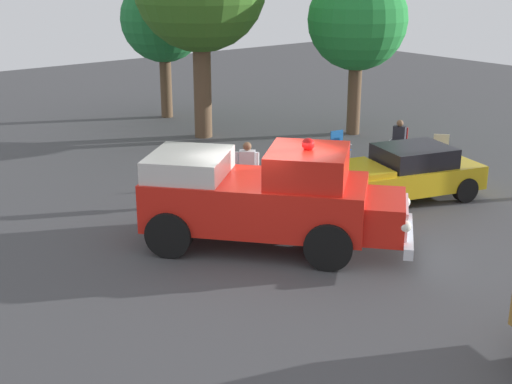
{
  "coord_description": "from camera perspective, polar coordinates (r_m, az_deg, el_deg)",
  "views": [
    {
      "loc": [
        -11.54,
        9.41,
        6.26
      ],
      "look_at": [
        0.16,
        0.14,
        1.29
      ],
      "focal_mm": 49.21,
      "sensor_mm": 36.0,
      "label": 1
    }
  ],
  "objects": [
    {
      "name": "ground_plane",
      "position": [
        16.16,
        0.73,
        -4.37
      ],
      "size": [
        60.0,
        60.0,
        0.0
      ],
      "primitive_type": "plane",
      "color": "#424244"
    },
    {
      "name": "oak_tree_left",
      "position": [
        26.12,
        8.26,
        13.6
      ],
      "size": [
        3.6,
        3.6,
        5.99
      ],
      "color": "brown",
      "rests_on": "ground"
    },
    {
      "name": "lawn_chair_near_truck",
      "position": [
        23.56,
        11.56,
        4.13
      ],
      "size": [
        0.65,
        0.66,
        1.02
      ],
      "color": "#B7BABF",
      "rests_on": "ground"
    },
    {
      "name": "spectator_standing",
      "position": [
        18.7,
        -0.72,
        1.97
      ],
      "size": [
        0.51,
        0.54,
        1.68
      ],
      "color": "#2D334C",
      "rests_on": "ground"
    },
    {
      "name": "oak_tree_right",
      "position": [
        29.06,
        -7.54,
        13.7
      ],
      "size": [
        3.42,
        3.42,
        5.69
      ],
      "color": "brown",
      "rests_on": "ground"
    },
    {
      "name": "spectator_seated",
      "position": [
        23.41,
        11.5,
        4.31
      ],
      "size": [
        0.56,
        0.64,
        1.29
      ],
      "color": "#383842",
      "rests_on": "ground"
    },
    {
      "name": "lawn_chair_spare",
      "position": [
        22.86,
        14.8,
        3.45
      ],
      "size": [
        0.69,
        0.69,
        1.02
      ],
      "color": "#B7BABF",
      "rests_on": "ground"
    },
    {
      "name": "vintage_fire_truck",
      "position": [
        15.73,
        0.84,
        -0.36
      ],
      "size": [
        5.93,
        5.51,
        2.59
      ],
      "color": "black",
      "rests_on": "ground"
    },
    {
      "name": "traffic_cone",
      "position": [
        20.09,
        -4.17,
        1.14
      ],
      "size": [
        0.4,
        0.4,
        0.64
      ],
      "color": "orange",
      "rests_on": "ground"
    },
    {
      "name": "lawn_chair_by_car",
      "position": [
        22.76,
        6.74,
        3.88
      ],
      "size": [
        0.56,
        0.57,
        1.02
      ],
      "color": "#B7BABF",
      "rests_on": "ground"
    },
    {
      "name": "classic_hot_rod",
      "position": [
        19.4,
        11.8,
        1.52
      ],
      "size": [
        3.01,
        4.71,
        1.46
      ],
      "color": "black",
      "rests_on": "ground"
    }
  ]
}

